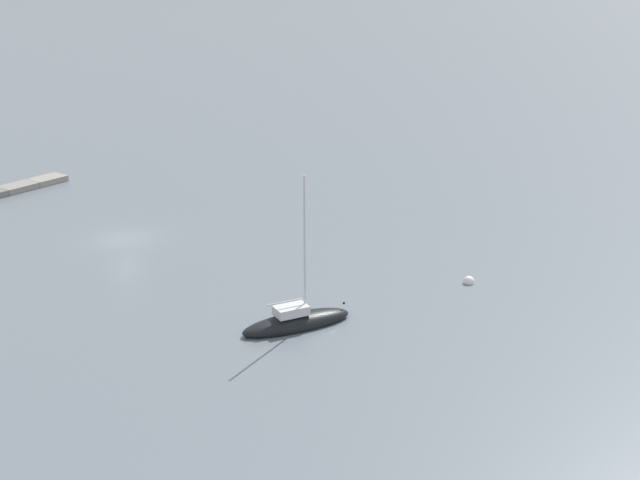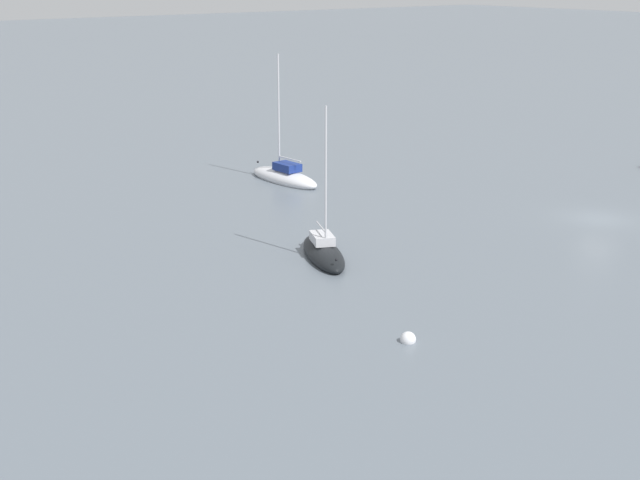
{
  "view_description": "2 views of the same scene",
  "coord_description": "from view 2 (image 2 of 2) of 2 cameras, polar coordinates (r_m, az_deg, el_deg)",
  "views": [
    {
      "loc": [
        40.84,
        48.76,
        21.16
      ],
      "look_at": [
        -3.58,
        14.56,
        1.98
      ],
      "focal_mm": 52.41,
      "sensor_mm": 36.0,
      "label": 1
    },
    {
      "loc": [
        -33.57,
        48.27,
        15.47
      ],
      "look_at": [
        -1.86,
        24.0,
        3.43
      ],
      "focal_mm": 50.82,
      "sensor_mm": 36.0,
      "label": 2
    }
  ],
  "objects": [
    {
      "name": "ground_plane",
      "position": [
        60.8,
        17.16,
        1.27
      ],
      "size": [
        500.0,
        500.0,
        0.0
      ],
      "primitive_type": "plane",
      "color": "slate"
    },
    {
      "name": "mooring_buoy_near",
      "position": [
        39.38,
        5.57,
        -6.25
      ],
      "size": [
        0.69,
        0.69,
        0.69
      ],
      "color": "white",
      "rests_on": "ground_plane"
    },
    {
      "name": "sailboat_white_mid",
      "position": [
        68.34,
        -2.25,
        4.0
      ],
      "size": [
        7.48,
        2.36,
        9.82
      ],
      "rotation": [
        0.0,
        0.0,
        4.75
      ],
      "color": "silver",
      "rests_on": "ground_plane"
    },
    {
      "name": "sailboat_black_near",
      "position": [
        50.23,
        0.22,
        -0.78
      ],
      "size": [
        6.65,
        4.38,
        8.86
      ],
      "rotation": [
        0.0,
        0.0,
        1.14
      ],
      "color": "black",
      "rests_on": "ground_plane"
    }
  ]
}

